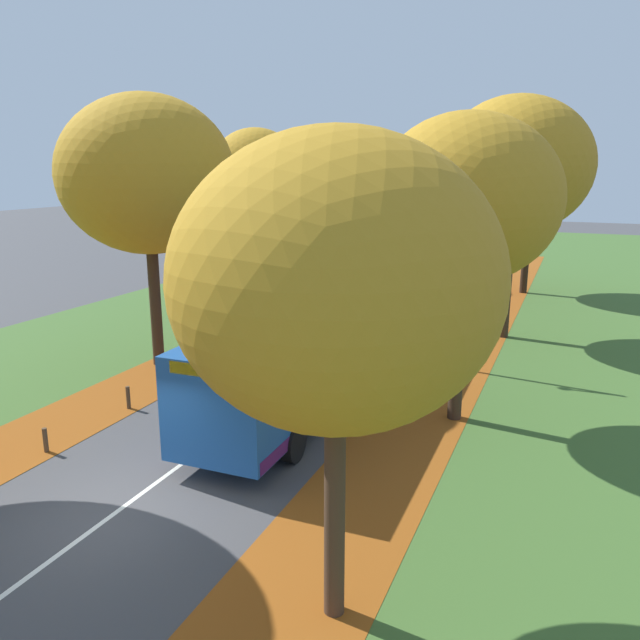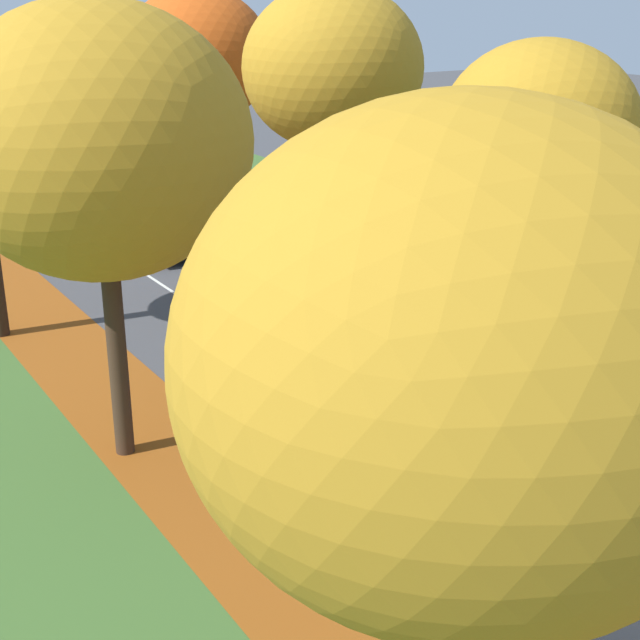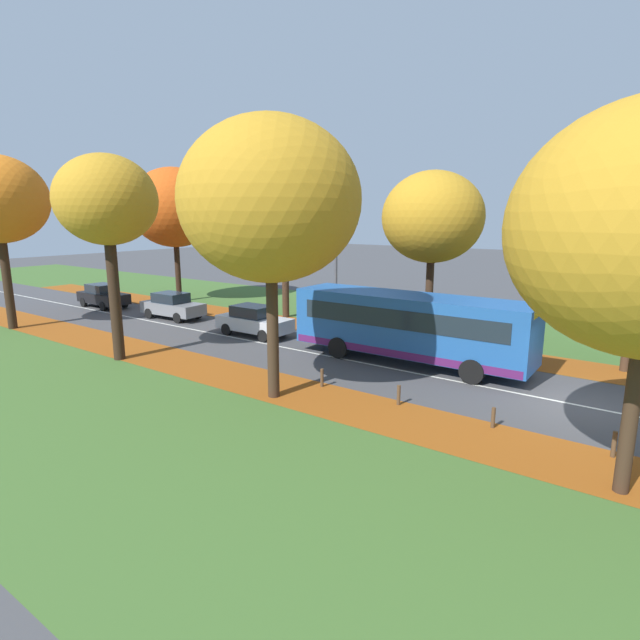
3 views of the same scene
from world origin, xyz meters
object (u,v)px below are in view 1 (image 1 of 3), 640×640
at_px(bollard_fourth, 188,367).
at_px(tree_right_far, 533,170).
at_px(tree_right_near, 466,200).
at_px(tree_right_mid, 515,166).
at_px(bollard_second, 45,440).
at_px(bollard_third, 128,398).
at_px(tree_left_near, 147,175).
at_px(car_silver_lead, 382,317).
at_px(bus, 301,355).
at_px(car_grey_following, 428,288).
at_px(car_black_third_in_line, 450,268).
at_px(streetlamp_right, 430,264).
at_px(tree_left_far, 337,165).
at_px(tree_right_nearest, 336,282).
at_px(tree_left_mid, 256,171).

bearing_deg(bollard_fourth, tree_right_far, 64.84).
distance_m(tree_right_near, tree_right_mid, 9.75).
bearing_deg(bollard_second, bollard_third, 89.79).
xyz_separation_m(tree_left_near, tree_right_mid, (11.24, 8.77, 0.31)).
bearing_deg(tree_right_near, tree_right_far, 89.57).
distance_m(bollard_second, car_silver_lead, 14.82).
bearing_deg(bus, tree_left_near, 163.30).
distance_m(bollard_second, car_grey_following, 21.90).
height_order(tree_right_near, tree_right_far, tree_right_far).
distance_m(tree_left_near, bus, 8.60).
bearing_deg(car_black_third_in_line, tree_right_far, -26.71).
bearing_deg(bollard_second, streetlamp_right, 56.31).
distance_m(tree_left_far, car_silver_lead, 15.45).
relative_size(tree_right_nearest, car_grey_following, 1.79).
height_order(tree_right_near, bollard_fourth, tree_right_near).
distance_m(tree_right_far, car_black_third_in_line, 8.02).
bearing_deg(bollard_third, tree_right_nearest, -33.23).
relative_size(bollard_second, car_grey_following, 0.15).
bearing_deg(tree_left_near, tree_right_far, 59.69).
bearing_deg(tree_left_near, car_black_third_in_line, 73.23).
relative_size(tree_left_mid, tree_right_nearest, 1.16).
bearing_deg(car_black_third_in_line, streetlamp_right, -81.62).
bearing_deg(tree_left_far, bus, -71.62).
relative_size(bollard_third, car_silver_lead, 0.17).
relative_size(bollard_third, bollard_fourth, 1.00).
xyz_separation_m(tree_right_near, bollard_third, (-9.16, -3.02, -5.86)).
xyz_separation_m(streetlamp_right, car_silver_lead, (-2.69, 3.23, -2.92)).
distance_m(bollard_fourth, streetlamp_right, 9.19).
xyz_separation_m(tree_right_far, car_grey_following, (-4.42, -4.89, -6.06)).
height_order(tree_right_nearest, bollard_second, tree_right_nearest).
height_order(bollard_third, car_silver_lead, car_silver_lead).
height_order(tree_right_mid, bollard_fourth, tree_right_mid).
bearing_deg(tree_right_near, car_silver_lead, 120.34).
distance_m(tree_right_mid, tree_right_far, 10.33).
distance_m(tree_left_near, tree_left_far, 19.31).
relative_size(tree_left_mid, bus, 0.85).
xyz_separation_m(bollard_second, streetlamp_right, (7.24, 10.86, 3.41)).
bearing_deg(car_grey_following, car_silver_lead, -92.77).
height_order(tree_right_near, car_black_third_in_line, tree_right_near).
bearing_deg(tree_left_near, streetlamp_right, 22.28).
relative_size(tree_left_near, car_black_third_in_line, 2.24).
bearing_deg(tree_left_near, tree_left_mid, 93.09).
height_order(tree_left_mid, tree_right_mid, tree_right_mid).
height_order(tree_left_near, tree_right_far, tree_right_far).
bearing_deg(tree_right_nearest, car_grey_following, 99.46).
distance_m(bollard_third, bollard_fourth, 3.17).
xyz_separation_m(tree_left_near, tree_left_mid, (-0.47, 8.72, 0.10)).
distance_m(tree_left_near, streetlamp_right, 10.27).
bearing_deg(car_grey_following, tree_right_nearest, -80.54).
bearing_deg(tree_left_far, streetlamp_right, -58.62).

